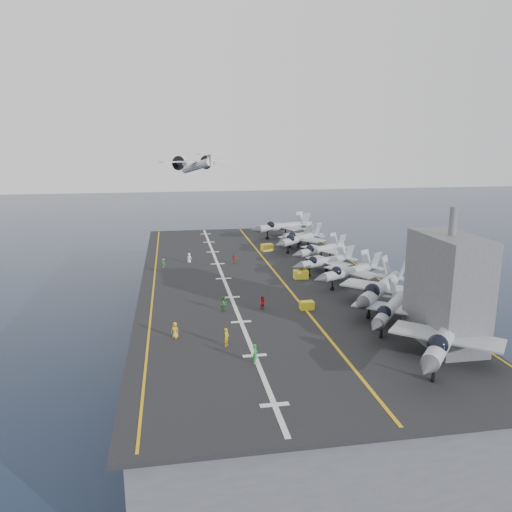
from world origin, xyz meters
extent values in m
plane|color=#142135|center=(0.00, 0.00, 0.00)|extent=(500.00, 500.00, 0.00)
cube|color=#56595E|center=(0.00, 0.00, 5.00)|extent=(36.00, 90.00, 10.00)
cube|color=black|center=(0.00, 0.00, 10.20)|extent=(38.00, 92.00, 0.40)
cube|color=gold|center=(3.00, 0.00, 10.42)|extent=(0.35, 90.00, 0.02)
cube|color=silver|center=(-6.00, 0.00, 10.42)|extent=(0.50, 90.00, 0.02)
cube|color=gold|center=(-17.00, 0.00, 10.42)|extent=(0.25, 90.00, 0.02)
cube|color=gold|center=(18.50, 0.00, 10.42)|extent=(0.25, 90.00, 0.02)
imported|color=gold|center=(-14.02, -23.72, 11.31)|extent=(1.32, 1.20, 1.83)
imported|color=gold|center=(-8.56, -26.95, 11.41)|extent=(1.31, 1.45, 2.01)
imported|color=#297B2C|center=(-7.57, -15.61, 11.40)|extent=(1.40, 1.42, 2.00)
imported|color=#2D8440|center=(-15.57, 8.80, 11.22)|extent=(1.14, 1.17, 1.64)
imported|color=#AF3427|center=(-2.92, 10.06, 11.29)|extent=(1.25, 1.06, 1.78)
imported|color=silver|center=(-11.01, 11.66, 11.32)|extent=(1.28, 1.05, 1.84)
imported|color=green|center=(-6.24, -31.72, 11.40)|extent=(1.23, 1.43, 2.01)
imported|color=#B21919|center=(-2.59, -15.93, 11.33)|extent=(1.29, 1.34, 1.86)
camera|label=1|loc=(-13.98, -77.17, 32.05)|focal=35.00mm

